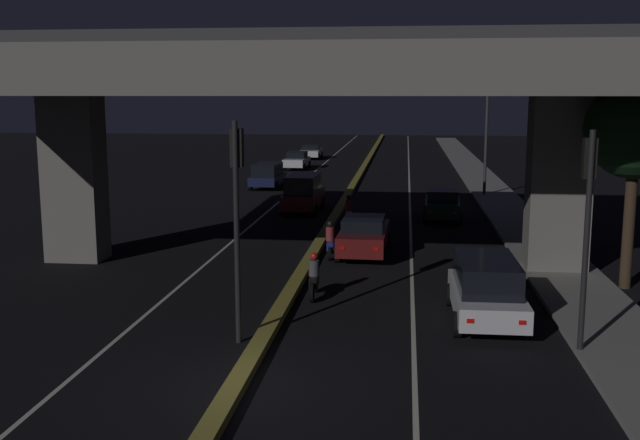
% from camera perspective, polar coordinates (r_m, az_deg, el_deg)
% --- Properties ---
extents(ground_plane, '(200.00, 200.00, 0.00)m').
position_cam_1_polar(ground_plane, '(16.69, -6.25, -12.47)').
color(ground_plane, black).
extents(lane_line_left_inner, '(0.12, 126.00, 0.00)m').
position_cam_1_polar(lane_line_left_inner, '(50.98, -1.77, 2.56)').
color(lane_line_left_inner, beige).
rests_on(lane_line_left_inner, ground_plane).
extents(lane_line_right_inner, '(0.12, 126.00, 0.00)m').
position_cam_1_polar(lane_line_right_inner, '(50.45, 6.83, 2.42)').
color(lane_line_right_inner, beige).
rests_on(lane_line_right_inner, ground_plane).
extents(median_divider, '(0.44, 126.00, 0.22)m').
position_cam_1_polar(median_divider, '(50.56, 2.51, 2.62)').
color(median_divider, olive).
rests_on(median_divider, ground_plane).
extents(sidewalk_right, '(2.65, 126.00, 0.16)m').
position_cam_1_polar(sidewalk_right, '(43.85, 13.68, 1.24)').
color(sidewalk_right, gray).
rests_on(sidewalk_right, ground_plane).
extents(elevated_overpass, '(22.90, 13.93, 8.53)m').
position_cam_1_polar(elevated_overpass, '(26.90, -0.98, 10.47)').
color(elevated_overpass, slate).
rests_on(elevated_overpass, ground_plane).
extents(traffic_light_left_of_median, '(0.30, 0.49, 5.61)m').
position_cam_1_polar(traffic_light_left_of_median, '(18.63, -6.35, 2.00)').
color(traffic_light_left_of_median, black).
rests_on(traffic_light_left_of_median, ground_plane).
extents(traffic_light_right_of_median, '(0.30, 0.49, 5.44)m').
position_cam_1_polar(traffic_light_right_of_median, '(18.68, 19.71, 1.16)').
color(traffic_light_right_of_median, black).
rests_on(traffic_light_right_of_median, ground_plane).
extents(street_lamp, '(2.08, 0.32, 8.33)m').
position_cam_1_polar(street_lamp, '(46.54, 12.27, 7.71)').
color(street_lamp, '#2D2D30').
rests_on(street_lamp, ground_plane).
extents(car_white_lead, '(2.01, 4.46, 1.75)m').
position_cam_1_polar(car_white_lead, '(21.29, 12.55, -5.08)').
color(car_white_lead, silver).
rests_on(car_white_lead, ground_plane).
extents(car_dark_red_second, '(2.01, 4.72, 1.52)m').
position_cam_1_polar(car_dark_red_second, '(29.32, 3.37, -1.15)').
color(car_dark_red_second, '#591414').
rests_on(car_dark_red_second, ground_plane).
extents(car_dark_green_third, '(1.97, 4.05, 1.54)m').
position_cam_1_polar(car_dark_green_third, '(37.94, 9.30, 1.19)').
color(car_dark_green_third, black).
rests_on(car_dark_green_third, ground_plane).
extents(car_dark_red_lead_oncoming, '(1.99, 4.56, 1.99)m').
position_cam_1_polar(car_dark_red_lead_oncoming, '(40.02, -1.29, 2.11)').
color(car_dark_red_lead_oncoming, '#591414').
rests_on(car_dark_red_lead_oncoming, ground_plane).
extents(car_dark_blue_second_oncoming, '(2.06, 4.03, 1.68)m').
position_cam_1_polar(car_dark_blue_second_oncoming, '(50.04, -4.02, 3.44)').
color(car_dark_blue_second_oncoming, '#141938').
rests_on(car_dark_blue_second_oncoming, ground_plane).
extents(car_white_third_oncoming, '(1.99, 4.00, 1.47)m').
position_cam_1_polar(car_white_third_oncoming, '(62.69, -1.78, 4.57)').
color(car_white_third_oncoming, silver).
rests_on(car_white_third_oncoming, ground_plane).
extents(car_white_fourth_oncoming, '(2.01, 4.06, 1.32)m').
position_cam_1_polar(car_white_fourth_oncoming, '(72.68, -0.69, 5.22)').
color(car_white_fourth_oncoming, silver).
rests_on(car_white_fourth_oncoming, ground_plane).
extents(motorcycle_black_filtering_near, '(0.33, 1.80, 1.41)m').
position_cam_1_polar(motorcycle_black_filtering_near, '(23.25, -0.46, -4.46)').
color(motorcycle_black_filtering_near, black).
rests_on(motorcycle_black_filtering_near, ground_plane).
extents(motorcycle_blue_filtering_mid, '(0.34, 1.83, 1.42)m').
position_cam_1_polar(motorcycle_blue_filtering_mid, '(28.93, 0.76, -1.65)').
color(motorcycle_blue_filtering_mid, black).
rests_on(motorcycle_blue_filtering_mid, ground_plane).
extents(motorcycle_white_filtering_far, '(0.33, 1.82, 1.45)m').
position_cam_1_polar(motorcycle_white_filtering_far, '(36.07, 2.20, 0.62)').
color(motorcycle_white_filtering_far, black).
rests_on(motorcycle_white_filtering_far, ground_plane).
extents(roadside_tree_kerbside_near, '(3.18, 3.18, 6.75)m').
position_cam_1_polar(roadside_tree_kerbside_near, '(25.71, 22.90, 6.30)').
color(roadside_tree_kerbside_near, '#38281C').
rests_on(roadside_tree_kerbside_near, ground_plane).
extents(roadside_tree_kerbside_mid, '(2.86, 2.86, 5.56)m').
position_cam_1_polar(roadside_tree_kerbside_mid, '(37.64, 18.16, 5.78)').
color(roadside_tree_kerbside_mid, '#38281C').
rests_on(roadside_tree_kerbside_mid, ground_plane).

